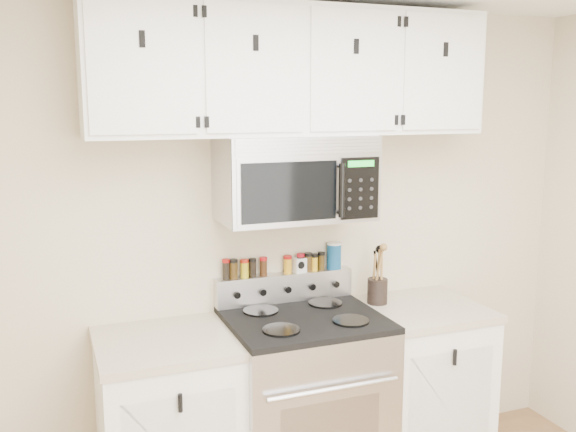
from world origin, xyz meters
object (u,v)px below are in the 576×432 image
object	(u,v)px
range	(304,403)
utensil_crock	(377,289)
microwave	(295,178)
salt_canister	(334,256)

from	to	relation	value
range	utensil_crock	bearing A→B (deg)	16.35
utensil_crock	range	bearing A→B (deg)	-163.65
range	microwave	xyz separation A→B (m)	(0.00, 0.13, 1.14)
range	utensil_crock	distance (m)	0.72
range	salt_canister	distance (m)	0.80
microwave	salt_canister	size ratio (longest dim) A/B	5.23
microwave	salt_canister	xyz separation A→B (m)	(0.29, 0.16, -0.46)
range	salt_canister	size ratio (longest dim) A/B	7.57
range	utensil_crock	size ratio (longest dim) A/B	3.45
microwave	range	bearing A→B (deg)	-90.23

